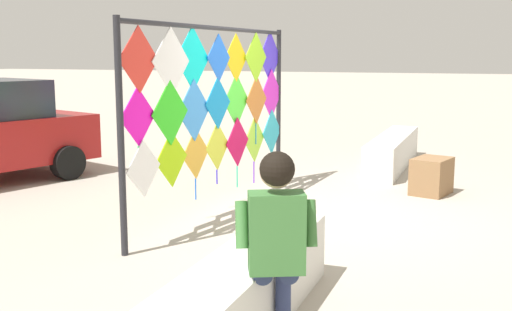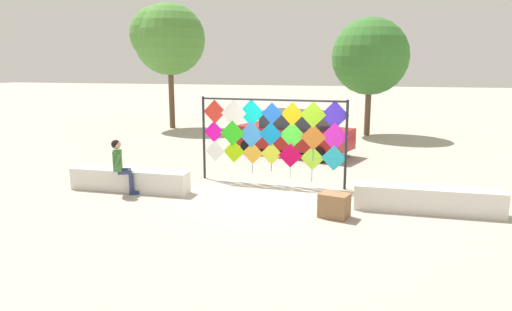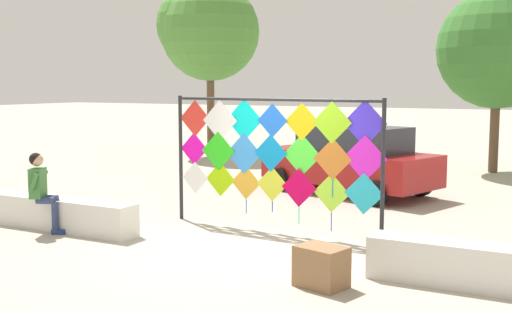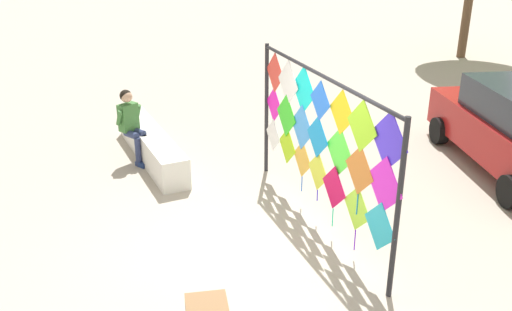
{
  "view_description": "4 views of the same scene",
  "coord_description": "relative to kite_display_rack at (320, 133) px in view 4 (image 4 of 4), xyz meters",
  "views": [
    {
      "loc": [
        -7.38,
        -1.87,
        2.01
      ],
      "look_at": [
        -0.61,
        0.72,
        0.81
      ],
      "focal_mm": 43.21,
      "sensor_mm": 36.0,
      "label": 1
    },
    {
      "loc": [
        2.39,
        -10.94,
        3.29
      ],
      "look_at": [
        -0.4,
        0.23,
        1.01
      ],
      "focal_mm": 32.63,
      "sensor_mm": 36.0,
      "label": 2
    },
    {
      "loc": [
        4.64,
        -8.55,
        2.6
      ],
      "look_at": [
        -0.01,
        0.33,
        1.47
      ],
      "focal_mm": 44.66,
      "sensor_mm": 36.0,
      "label": 3
    },
    {
      "loc": [
        6.42,
        -2.76,
        4.44
      ],
      "look_at": [
        -0.82,
        0.63,
        1.02
      ],
      "focal_mm": 40.02,
      "sensor_mm": 36.0,
      "label": 4
    }
  ],
  "objects": [
    {
      "name": "ground",
      "position": [
        0.21,
        -1.38,
        -1.48
      ],
      "size": [
        120.0,
        120.0,
        0.0
      ],
      "primitive_type": "plane",
      "color": "#ADA393"
    },
    {
      "name": "plaza_ledge_left",
      "position": [
        -3.49,
        -1.64,
        -1.2
      ],
      "size": [
        3.22,
        0.51,
        0.57
      ],
      "primitive_type": "cube",
      "color": "silver",
      "rests_on": "ground"
    },
    {
      "name": "kite_display_rack",
      "position": [
        0.0,
        0.0,
        0.0
      ],
      "size": [
        4.15,
        0.33,
        2.38
      ],
      "color": "#232328",
      "rests_on": "ground"
    },
    {
      "name": "seated_vendor",
      "position": [
        -3.51,
        -1.98,
        -0.66
      ],
      "size": [
        0.68,
        0.6,
        1.42
      ],
      "color": "navy",
      "rests_on": "ground"
    }
  ]
}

